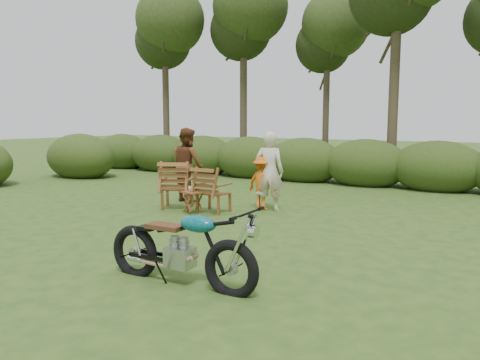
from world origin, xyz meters
The scene contains 10 objects.
ground centered at (0.00, 0.00, 0.00)m, with size 80.00×80.00×0.00m, color #264717.
tree_line centered at (0.50, 9.74, 3.81)m, with size 22.52×11.62×8.14m.
motorcycle centered at (0.52, -0.63, 0.00)m, with size 1.99×0.76×1.14m, color #0C95A4, non-canonical shape.
lawn_chair_right centered at (-1.57, 3.19, 0.00)m, with size 0.67×0.67×0.97m, color brown, non-canonical shape.
lawn_chair_left centered at (-2.52, 3.15, 0.00)m, with size 0.72×0.72×1.05m, color brown, non-canonical shape.
side_table centered at (-1.88, 2.86, 0.23)m, with size 0.45×0.38×0.47m, color brown, non-canonical shape.
cup centered at (-1.92, 2.87, 0.52)m, with size 0.13×0.13×0.11m, color beige.
adult_a centered at (-0.67, 3.99, 0.00)m, with size 0.62×0.41×1.70m, color beige.
adult_b centered at (-2.88, 4.00, 0.00)m, with size 0.86×0.67×1.77m, color brown.
child centered at (-0.83, 3.99, 0.00)m, with size 0.77×0.44×1.19m, color orange.
Camera 1 is at (3.92, -4.91, 1.96)m, focal length 35.00 mm.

